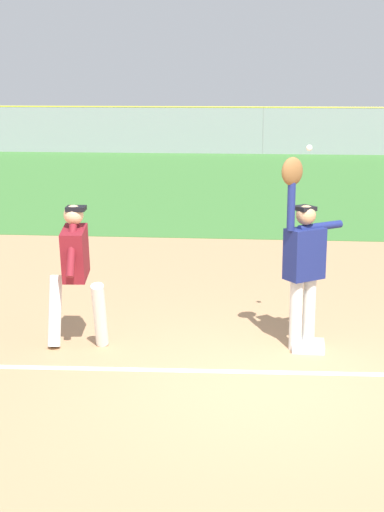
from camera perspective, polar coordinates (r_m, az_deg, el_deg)
The scene contains 11 objects.
ground_plane at distance 7.99m, azimuth 5.73°, elevation -9.73°, with size 76.41×76.41×0.00m, color tan.
outfield_grass at distance 23.55m, azimuth 5.45°, elevation 5.69°, with size 48.93×17.42×0.01m, color #3D7533.
first_base at distance 9.03m, azimuth 8.83°, elevation -6.78°, with size 0.38×0.38×0.08m, color white.
fielder at distance 8.75m, azimuth 8.47°, elevation -0.03°, with size 0.78×0.62×2.28m.
runner at distance 8.82m, azimuth -8.87°, elevation -0.78°, with size 0.75×0.85×1.72m.
baseball at distance 8.92m, azimuth 8.93°, elevation 8.14°, with size 0.07×0.07×0.07m, color white.
outfield_fence at distance 32.12m, azimuth 5.45°, elevation 9.50°, with size 49.01×0.08×1.99m.
parked_car_green at distance 36.66m, azimuth -10.55°, elevation 9.31°, with size 4.58×2.49×1.25m.
parked_car_red at distance 35.65m, azimuth -3.01°, elevation 9.41°, with size 4.50×2.31×1.25m.
parked_car_tan at distance 36.10m, azimuth 4.60°, elevation 9.43°, with size 4.47×2.26×1.25m.
parked_car_black at distance 35.58m, azimuth 12.17°, elevation 9.12°, with size 4.49×2.30×1.25m.
Camera 1 is at (-0.13, -7.36, 3.13)m, focal length 52.49 mm.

